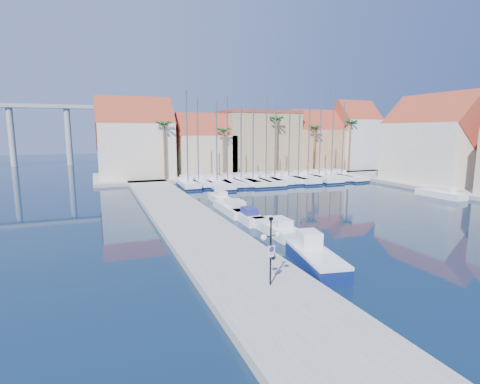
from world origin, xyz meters
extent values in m
plane|color=#081B31|center=(0.00, 0.00, 0.00)|extent=(260.00, 260.00, 0.00)
cube|color=gray|center=(-9.00, 13.50, 0.25)|extent=(6.00, 77.00, 0.50)
cube|color=gray|center=(10.00, 48.00, 0.25)|extent=(54.00, 16.00, 0.50)
cylinder|color=black|center=(-8.60, -1.99, 2.30)|extent=(0.09, 0.09, 3.60)
cylinder|color=black|center=(-8.82, -2.04, 3.11)|extent=(0.45, 0.14, 0.05)
cylinder|color=black|center=(-8.38, -1.94, 3.11)|extent=(0.45, 0.14, 0.05)
sphere|color=white|center=(-9.04, -2.09, 3.11)|extent=(0.32, 0.32, 0.32)
sphere|color=white|center=(-8.16, -1.89, 3.11)|extent=(0.32, 0.32, 0.32)
cube|color=black|center=(-8.60, -1.99, 4.01)|extent=(0.22, 0.15, 0.14)
cube|color=white|center=(-8.59, -2.04, 2.39)|extent=(0.45, 0.12, 0.45)
cylinder|color=red|center=(-8.58, -2.06, 2.44)|extent=(0.30, 0.08, 0.31)
cylinder|color=#1933A5|center=(-8.58, -2.07, 2.44)|extent=(0.21, 0.06, 0.22)
cube|color=white|center=(-8.59, -2.04, 2.08)|extent=(0.36, 0.10, 0.13)
cylinder|color=black|center=(-6.73, 1.42, 0.76)|extent=(0.20, 0.20, 0.51)
cube|color=navy|center=(-4.41, 0.23, 0.44)|extent=(2.96, 6.13, 0.88)
cube|color=white|center=(-4.41, 0.23, 0.98)|extent=(2.96, 6.13, 0.20)
cube|color=white|center=(-4.20, 1.39, 1.52)|extent=(1.53, 1.77, 1.08)
cube|color=white|center=(-3.02, 8.25, 0.40)|extent=(2.00, 6.08, 0.80)
cube|color=white|center=(-3.03, 7.65, 1.10)|extent=(1.38, 2.14, 0.60)
cube|color=white|center=(-3.68, 12.96, 0.40)|extent=(1.71, 5.04, 0.80)
cube|color=navy|center=(-3.69, 12.46, 1.10)|extent=(1.16, 1.78, 0.60)
cube|color=white|center=(-3.60, 17.06, 0.40)|extent=(2.30, 6.87, 0.80)
cube|color=white|center=(-3.61, 16.37, 1.10)|extent=(1.57, 2.42, 0.60)
cube|color=white|center=(-3.07, 22.93, 0.40)|extent=(1.79, 5.09, 0.80)
cube|color=white|center=(-3.08, 22.42, 1.10)|extent=(1.19, 1.80, 0.60)
cube|color=white|center=(24.00, 15.68, 0.40)|extent=(2.39, 6.19, 0.80)
cube|color=white|center=(24.05, 15.08, 1.10)|extent=(1.51, 2.22, 0.60)
cube|color=white|center=(-3.75, 36.25, 0.50)|extent=(2.80, 9.11, 1.00)
cube|color=#0B153A|center=(-3.75, 36.25, 0.18)|extent=(2.86, 9.18, 0.28)
cube|color=white|center=(-3.70, 37.15, 1.30)|extent=(1.78, 2.78, 0.60)
cylinder|color=slate|center=(-3.77, 35.80, 7.55)|extent=(0.20, 0.20, 13.10)
cube|color=white|center=(-2.07, 36.63, 0.50)|extent=(2.84, 8.63, 1.00)
cube|color=#0B153A|center=(-2.07, 36.63, 0.18)|extent=(2.90, 8.69, 0.28)
cube|color=white|center=(-2.13, 37.48, 1.30)|extent=(1.73, 2.65, 0.60)
cylinder|color=slate|center=(-2.04, 36.21, 7.08)|extent=(0.20, 0.20, 12.16)
cube|color=white|center=(0.45, 35.24, 0.50)|extent=(4.11, 12.10, 1.00)
cube|color=#0B153A|center=(0.45, 35.24, 0.18)|extent=(4.17, 12.17, 0.28)
cube|color=white|center=(0.55, 36.42, 1.30)|extent=(2.46, 3.74, 0.60)
cylinder|color=slate|center=(0.40, 34.64, 6.77)|extent=(0.20, 0.20, 11.54)
cube|color=white|center=(2.33, 35.92, 0.50)|extent=(2.79, 10.61, 1.00)
cube|color=#0B153A|center=(2.33, 35.92, 0.18)|extent=(2.86, 10.67, 0.28)
cube|color=white|center=(2.33, 36.98, 1.30)|extent=(1.94, 3.19, 0.60)
cylinder|color=slate|center=(2.32, 35.39, 7.35)|extent=(0.20, 0.20, 12.71)
cube|color=white|center=(4.49, 35.78, 0.50)|extent=(3.34, 10.73, 1.00)
cube|color=#0B153A|center=(4.49, 35.78, 0.18)|extent=(3.40, 10.80, 0.28)
cube|color=white|center=(4.43, 36.83, 1.30)|extent=(2.10, 3.28, 0.60)
cylinder|color=slate|center=(4.52, 35.25, 6.48)|extent=(0.20, 0.20, 10.96)
cube|color=white|center=(6.40, 35.37, 0.50)|extent=(3.70, 11.39, 1.00)
cube|color=#0B153A|center=(6.40, 35.37, 0.18)|extent=(3.76, 11.46, 0.28)
cube|color=white|center=(6.48, 36.49, 1.30)|extent=(2.27, 3.50, 0.60)
cylinder|color=slate|center=(6.36, 34.81, 6.36)|extent=(0.20, 0.20, 10.72)
cube|color=white|center=(8.61, 35.30, 0.50)|extent=(3.68, 11.38, 1.00)
cube|color=#0B153A|center=(8.61, 35.30, 0.18)|extent=(3.75, 11.44, 0.28)
cube|color=white|center=(8.68, 36.42, 1.30)|extent=(2.27, 3.50, 0.60)
cylinder|color=slate|center=(8.57, 34.74, 7.35)|extent=(0.20, 0.20, 12.70)
cube|color=white|center=(10.47, 35.88, 0.50)|extent=(3.57, 10.75, 1.00)
cube|color=#0B153A|center=(10.47, 35.88, 0.18)|extent=(3.64, 10.81, 0.28)
cube|color=white|center=(10.56, 36.94, 1.30)|extent=(2.17, 3.31, 0.60)
cylinder|color=slate|center=(10.43, 35.36, 7.21)|extent=(0.20, 0.20, 12.42)
cube|color=white|center=(12.90, 35.75, 0.50)|extent=(2.69, 10.11, 1.00)
cube|color=#0B153A|center=(12.90, 35.75, 0.18)|extent=(2.75, 10.17, 0.28)
cube|color=white|center=(12.91, 36.75, 1.30)|extent=(1.86, 3.04, 0.60)
cylinder|color=slate|center=(12.90, 35.24, 6.04)|extent=(0.20, 0.20, 10.08)
cube|color=white|center=(14.50, 35.42, 0.50)|extent=(3.08, 11.17, 1.00)
cube|color=#0B153A|center=(14.50, 35.42, 0.18)|extent=(3.14, 11.23, 0.28)
cube|color=white|center=(14.52, 36.53, 1.30)|extent=(2.08, 3.37, 0.60)
cylinder|color=slate|center=(14.50, 34.86, 6.44)|extent=(0.20, 0.20, 10.88)
cube|color=white|center=(17.00, 36.33, 0.50)|extent=(2.65, 8.41, 1.00)
cube|color=#0B153A|center=(17.00, 36.33, 0.18)|extent=(2.71, 8.47, 0.28)
cube|color=white|center=(17.05, 37.15, 1.30)|extent=(1.66, 2.57, 0.60)
cylinder|color=slate|center=(16.98, 35.91, 6.65)|extent=(0.20, 0.20, 11.31)
cube|color=white|center=(18.64, 35.59, 0.50)|extent=(3.86, 12.02, 1.00)
cube|color=#0B153A|center=(18.64, 35.59, 0.18)|extent=(3.92, 12.09, 0.28)
cube|color=white|center=(18.72, 36.78, 1.30)|extent=(2.39, 3.69, 0.60)
cylinder|color=slate|center=(18.60, 35.00, 7.41)|extent=(0.20, 0.20, 12.82)
cube|color=white|center=(21.17, 35.71, 0.50)|extent=(2.70, 10.28, 1.00)
cube|color=#0B153A|center=(21.17, 35.71, 0.18)|extent=(2.76, 10.34, 0.28)
cube|color=white|center=(21.18, 36.73, 1.30)|extent=(1.88, 3.09, 0.60)
cylinder|color=slate|center=(21.17, 35.19, 7.88)|extent=(0.20, 0.20, 13.76)
cube|color=white|center=(22.98, 35.32, 0.50)|extent=(3.82, 11.47, 1.00)
cube|color=#0B153A|center=(22.98, 35.32, 0.18)|extent=(3.88, 11.53, 0.28)
cube|color=white|center=(22.89, 36.45, 1.30)|extent=(2.31, 3.53, 0.60)
cylinder|color=slate|center=(23.02, 34.76, 7.02)|extent=(0.20, 0.20, 12.04)
cube|color=beige|center=(-10.00, 47.00, 5.00)|extent=(12.00, 9.00, 9.00)
cube|color=maroon|center=(-10.00, 47.00, 9.50)|extent=(12.30, 9.00, 9.00)
cube|color=#CAB38E|center=(2.00, 47.00, 4.00)|extent=(10.00, 8.00, 7.00)
cube|color=maroon|center=(2.00, 47.00, 7.50)|extent=(10.30, 8.00, 8.00)
cube|color=tan|center=(13.00, 48.00, 6.00)|extent=(14.00, 10.00, 11.00)
cube|color=maroon|center=(13.00, 48.00, 11.75)|extent=(14.20, 10.20, 0.50)
cube|color=tan|center=(25.00, 47.00, 4.50)|extent=(10.00, 8.00, 8.00)
cube|color=maroon|center=(25.00, 47.00, 8.50)|extent=(10.30, 8.00, 8.00)
cube|color=silver|center=(34.00, 46.00, 5.50)|extent=(8.00, 8.00, 10.00)
cube|color=maroon|center=(34.00, 46.00, 10.50)|extent=(8.30, 8.00, 8.00)
cube|color=beige|center=(32.00, 24.00, 5.00)|extent=(9.00, 14.00, 9.00)
cube|color=maroon|center=(32.00, 24.00, 9.50)|extent=(9.00, 14.30, 9.00)
cylinder|color=brown|center=(-6.00, 42.00, 5.00)|extent=(0.36, 0.36, 9.00)
sphere|color=#164F1A|center=(-6.00, 42.00, 9.35)|extent=(2.60, 2.60, 2.60)
cylinder|color=brown|center=(4.00, 42.00, 4.50)|extent=(0.36, 0.36, 8.00)
sphere|color=#164F1A|center=(4.00, 42.00, 8.35)|extent=(2.60, 2.60, 2.60)
cylinder|color=brown|center=(14.00, 42.00, 5.50)|extent=(0.36, 0.36, 10.00)
sphere|color=#164F1A|center=(14.00, 42.00, 10.35)|extent=(2.60, 2.60, 2.60)
cylinder|color=brown|center=(22.00, 42.00, 4.75)|extent=(0.36, 0.36, 8.50)
sphere|color=#164F1A|center=(22.00, 42.00, 8.85)|extent=(2.60, 2.60, 2.60)
cylinder|color=brown|center=(30.00, 42.00, 5.25)|extent=(0.36, 0.36, 9.50)
sphere|color=#164F1A|center=(30.00, 42.00, 9.85)|extent=(2.60, 2.60, 2.60)
cylinder|color=#9E9E99|center=(-34.00, 82.00, 7.00)|extent=(1.40, 1.40, 14.00)
cylinder|color=#9E9E99|center=(-22.00, 82.00, 7.00)|extent=(1.40, 1.40, 14.00)
camera|label=1|loc=(-16.77, -18.49, 8.41)|focal=28.00mm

